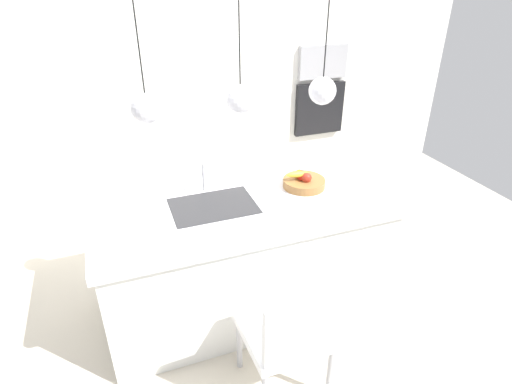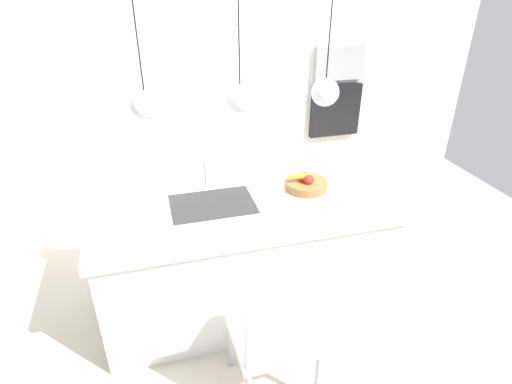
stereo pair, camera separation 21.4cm
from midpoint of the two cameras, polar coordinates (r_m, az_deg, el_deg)
floor at (r=3.37m, az=0.18°, el=-14.40°), size 6.60×6.60×0.00m
back_wall at (r=4.20m, az=-6.02°, el=14.64°), size 6.00×0.10×2.60m
kitchen_island at (r=3.08m, az=0.20°, el=-8.31°), size 2.02×0.98×0.88m
sink_basin at (r=2.80m, az=-3.82°, el=-1.80°), size 0.56×0.40×0.02m
faucet at (r=2.92m, az=-4.78°, el=2.74°), size 0.02×0.17×0.22m
fruit_bowl at (r=3.01m, az=8.88°, el=1.17°), size 0.31×0.31×0.14m
microwave at (r=4.56m, az=12.75°, el=16.89°), size 0.54×0.08×0.34m
oven at (r=4.68m, az=12.10°, el=10.90°), size 0.56×0.08×0.56m
chair_near at (r=2.46m, az=5.51°, el=-18.96°), size 0.49×0.48×0.84m
pendant_light_left at (r=2.48m, az=-12.49°, el=11.50°), size 0.18×0.18×0.78m
pendant_light_center at (r=2.57m, az=0.24°, el=12.71°), size 0.18×0.18×0.78m
pendant_light_right at (r=2.76m, az=11.73°, el=13.27°), size 0.18×0.18×0.78m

